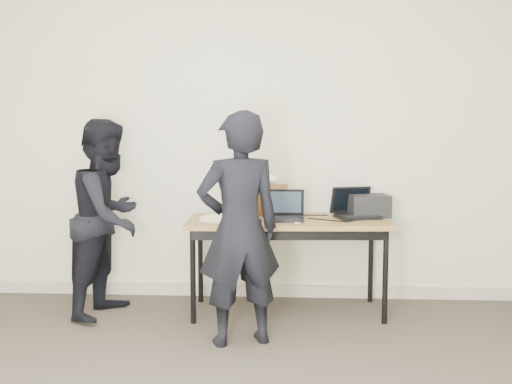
# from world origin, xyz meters

# --- Properties ---
(room) EXTENTS (4.60, 4.60, 2.80)m
(room) POSITION_xyz_m (0.00, 0.00, 1.35)
(room) COLOR #3E372F
(room) RESTS_ON ground
(desk) EXTENTS (1.53, 0.72, 0.72)m
(desk) POSITION_xyz_m (0.33, 1.82, 0.66)
(desk) COLOR brown
(desk) RESTS_ON ground
(laptop_beige) EXTENTS (0.41, 0.41, 0.25)m
(laptop_beige) POSITION_xyz_m (-0.11, 1.78, 0.77)
(laptop_beige) COLOR beige
(laptop_beige) RESTS_ON desk
(laptop_center) EXTENTS (0.29, 0.28, 0.22)m
(laptop_center) POSITION_xyz_m (0.30, 1.81, 0.77)
(laptop_center) COLOR black
(laptop_center) RESTS_ON desk
(laptop_right) EXTENTS (0.38, 0.38, 0.23)m
(laptop_right) POSITION_xyz_m (0.85, 1.96, 0.77)
(laptop_right) COLOR black
(laptop_right) RESTS_ON desk
(leather_satchel) EXTENTS (0.36, 0.18, 0.25)m
(leather_satchel) POSITION_xyz_m (0.15, 2.05, 0.85)
(leather_satchel) COLOR brown
(leather_satchel) RESTS_ON desk
(tissue) EXTENTS (0.15, 0.12, 0.08)m
(tissue) POSITION_xyz_m (0.18, 2.05, 1.00)
(tissue) COLOR white
(tissue) RESTS_ON leather_satchel
(equipment_box) EXTENTS (0.33, 0.29, 0.17)m
(equipment_box) POSITION_xyz_m (0.96, 2.01, 0.81)
(equipment_box) COLOR black
(equipment_box) RESTS_ON desk
(power_brick) EXTENTS (0.07, 0.05, 0.03)m
(power_brick) POSITION_xyz_m (0.11, 1.65, 0.73)
(power_brick) COLOR black
(power_brick) RESTS_ON desk
(cables) EXTENTS (1.15, 0.41, 0.01)m
(cables) POSITION_xyz_m (0.37, 1.81, 0.72)
(cables) COLOR silver
(cables) RESTS_ON desk
(person_typist) EXTENTS (0.64, 0.53, 1.51)m
(person_typist) POSITION_xyz_m (0.01, 1.17, 0.76)
(person_typist) COLOR black
(person_typist) RESTS_ON ground
(person_observer) EXTENTS (0.70, 0.82, 1.47)m
(person_observer) POSITION_xyz_m (-1.02, 1.73, 0.74)
(person_observer) COLOR black
(person_observer) RESTS_ON ground
(baseboard) EXTENTS (4.50, 0.03, 0.10)m
(baseboard) POSITION_xyz_m (0.00, 2.23, 0.05)
(baseboard) COLOR #B1A492
(baseboard) RESTS_ON ground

